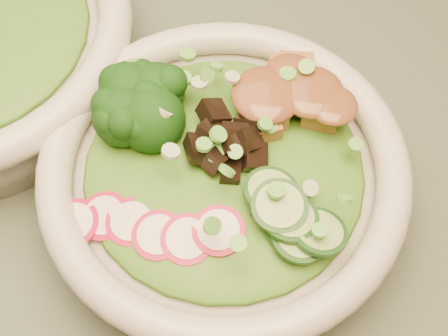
# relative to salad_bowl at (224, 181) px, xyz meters

# --- Properties ---
(salad_bowl) EXTENTS (0.28, 0.28, 0.07)m
(salad_bowl) POSITION_rel_salad_bowl_xyz_m (0.00, 0.00, 0.00)
(salad_bowl) COLOR beige
(salad_bowl) RESTS_ON dining_table
(lettuce_bed) EXTENTS (0.21, 0.21, 0.02)m
(lettuce_bed) POSITION_rel_salad_bowl_xyz_m (0.00, 0.00, 0.02)
(lettuce_bed) COLOR #225812
(lettuce_bed) RESTS_ON salad_bowl
(broccoli_florets) EXTENTS (0.10, 0.10, 0.04)m
(broccoli_florets) POSITION_rel_salad_bowl_xyz_m (-0.05, 0.04, 0.04)
(broccoli_florets) COLOR black
(broccoli_florets) RESTS_ON salad_bowl
(radish_slices) EXTENTS (0.12, 0.08, 0.02)m
(radish_slices) POSITION_rel_salad_bowl_xyz_m (-0.04, -0.06, 0.03)
(radish_slices) COLOR #AD0D34
(radish_slices) RESTS_ON salad_bowl
(cucumber_slices) EXTENTS (0.09, 0.09, 0.04)m
(cucumber_slices) POSITION_rel_salad_bowl_xyz_m (0.05, -0.04, 0.03)
(cucumber_slices) COLOR #9AC46D
(cucumber_slices) RESTS_ON salad_bowl
(mushroom_heap) EXTENTS (0.09, 0.09, 0.04)m
(mushroom_heap) POSITION_rel_salad_bowl_xyz_m (0.01, 0.01, 0.04)
(mushroom_heap) COLOR black
(mushroom_heap) RESTS_ON salad_bowl
(tofu_cubes) EXTENTS (0.11, 0.09, 0.04)m
(tofu_cubes) POSITION_rel_salad_bowl_xyz_m (0.04, 0.05, 0.03)
(tofu_cubes) COLOR brown
(tofu_cubes) RESTS_ON salad_bowl
(peanut_sauce) EXTENTS (0.07, 0.06, 0.02)m
(peanut_sauce) POSITION_rel_salad_bowl_xyz_m (0.04, 0.05, 0.05)
(peanut_sauce) COLOR brown
(peanut_sauce) RESTS_ON tofu_cubes
(scallion_garnish) EXTENTS (0.20, 0.20, 0.02)m
(scallion_garnish) POSITION_rel_salad_bowl_xyz_m (0.00, 0.00, 0.05)
(scallion_garnish) COLOR #5EB23E
(scallion_garnish) RESTS_ON salad_bowl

